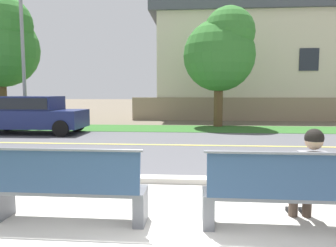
# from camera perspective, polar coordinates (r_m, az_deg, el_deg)

# --- Properties ---
(ground_plane) EXTENTS (140.00, 140.00, 0.00)m
(ground_plane) POSITION_cam_1_polar(r_m,az_deg,el_deg) (11.39, 3.43, -2.79)
(ground_plane) COLOR #665B4C
(sidewalk_pavement) EXTENTS (44.00, 3.60, 0.01)m
(sidewalk_pavement) POSITION_cam_1_polar(r_m,az_deg,el_deg) (4.03, 1.01, -18.81)
(sidewalk_pavement) COLOR beige
(sidewalk_pavement) RESTS_ON ground_plane
(curb_edge) EXTENTS (44.00, 0.30, 0.11)m
(curb_edge) POSITION_cam_1_polar(r_m,az_deg,el_deg) (5.84, 2.24, -10.43)
(curb_edge) COLOR #ADA89E
(curb_edge) RESTS_ON ground_plane
(street_asphalt) EXTENTS (52.00, 8.00, 0.01)m
(street_asphalt) POSITION_cam_1_polar(r_m,az_deg,el_deg) (9.91, 3.25, -4.04)
(street_asphalt) COLOR #515156
(street_asphalt) RESTS_ON ground_plane
(road_centre_line) EXTENTS (48.00, 0.14, 0.01)m
(road_centre_line) POSITION_cam_1_polar(r_m,az_deg,el_deg) (9.90, 3.25, -4.01)
(road_centre_line) COLOR #E0CC4C
(road_centre_line) RESTS_ON ground_plane
(far_verge_grass) EXTENTS (48.00, 2.80, 0.02)m
(far_verge_grass) POSITION_cam_1_polar(r_m,az_deg,el_deg) (14.45, 3.69, -0.95)
(far_verge_grass) COLOR #2D6026
(far_verge_grass) RESTS_ON ground_plane
(bench_left) EXTENTS (2.01, 0.48, 1.01)m
(bench_left) POSITION_cam_1_polar(r_m,az_deg,el_deg) (4.21, -18.20, -11.35)
(bench_left) COLOR slate
(bench_left) RESTS_ON ground_plane
(bench_right) EXTENTS (2.01, 0.48, 1.01)m
(bench_right) POSITION_cam_1_polar(r_m,az_deg,el_deg) (4.06, 21.13, -12.10)
(bench_right) COLOR slate
(bench_right) RESTS_ON ground_plane
(seated_person_grey) EXTENTS (0.52, 0.68, 1.25)m
(seated_person_grey) POSITION_cam_1_polar(r_m,az_deg,el_deg) (4.26, 24.76, -8.44)
(seated_person_grey) COLOR #47382D
(seated_person_grey) RESTS_ON ground_plane
(car_navy_far) EXTENTS (4.30, 1.86, 1.54)m
(car_navy_far) POSITION_cam_1_polar(r_m,az_deg,el_deg) (13.88, -23.96, 1.80)
(car_navy_far) COLOR navy
(car_navy_far) RESTS_ON ground_plane
(streetlamp) EXTENTS (0.24, 2.10, 6.94)m
(streetlamp) POSITION_cam_1_polar(r_m,az_deg,el_deg) (16.38, -25.00, 13.24)
(streetlamp) COLOR gray
(streetlamp) RESTS_ON ground_plane
(shade_tree_far_left) EXTENTS (3.94, 3.94, 6.50)m
(shade_tree_far_left) POSITION_cam_1_polar(r_m,az_deg,el_deg) (18.39, -28.59, 12.97)
(shade_tree_far_left) COLOR brown
(shade_tree_far_left) RESTS_ON ground_plane
(shade_tree_left) EXTENTS (3.50, 3.50, 5.78)m
(shade_tree_left) POSITION_cam_1_polar(r_m,az_deg,el_deg) (15.60, 9.90, 13.24)
(shade_tree_left) COLOR brown
(shade_tree_left) RESTS_ON ground_plane
(garden_wall) EXTENTS (13.00, 0.36, 1.40)m
(garden_wall) POSITION_cam_1_polar(r_m,az_deg,el_deg) (19.09, 13.00, 2.61)
(garden_wall) COLOR gray
(garden_wall) RESTS_ON ground_plane
(house_across_street) EXTENTS (13.36, 6.91, 7.18)m
(house_across_street) POSITION_cam_1_polar(r_m,az_deg,el_deg) (22.50, 15.02, 10.50)
(house_across_street) COLOR beige
(house_across_street) RESTS_ON ground_plane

